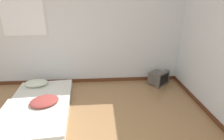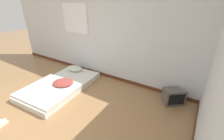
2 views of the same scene
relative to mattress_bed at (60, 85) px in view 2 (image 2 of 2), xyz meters
The scene contains 4 objects.
ground_plane 1.49m from the mattress_bed, 66.11° to the right, with size 20.00×20.00×0.00m, color #997047.
wall_back 1.83m from the mattress_bed, 65.01° to the left, with size 7.60×0.08×2.60m.
mattress_bed is the anchor object (origin of this frame).
crt_tv 2.83m from the mattress_bed, 19.83° to the left, with size 0.54×0.53×0.36m.
Camera 2 is at (2.37, -0.82, 2.18)m, focal length 24.00 mm.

